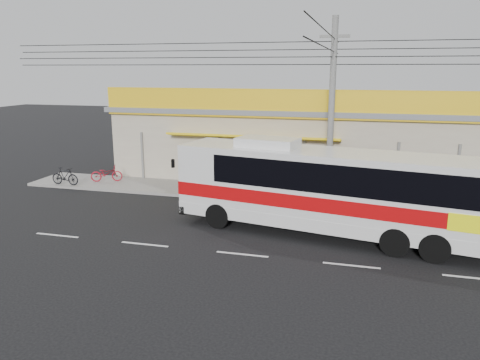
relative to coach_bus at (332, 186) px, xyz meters
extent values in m
plane|color=black|center=(-3.01, -0.48, -2.10)|extent=(120.00, 120.00, 0.00)
cube|color=slate|center=(-3.01, 5.52, -2.03)|extent=(30.00, 3.20, 0.15)
cube|color=#AA9D89|center=(-3.01, 11.12, 0.00)|extent=(22.00, 8.00, 4.20)
cube|color=#5B5E63|center=(-3.01, 11.12, 2.25)|extent=(22.60, 8.60, 0.30)
cube|color=yellow|center=(-3.01, 7.00, 2.80)|extent=(22.00, 0.24, 1.60)
cube|color=#A22B09|center=(-5.01, 6.97, 2.80)|extent=(9.00, 0.10, 1.20)
cube|color=#15762E|center=(3.49, 6.97, 2.80)|extent=(2.40, 0.10, 1.10)
cube|color=navy|center=(6.19, 6.97, 2.80)|extent=(2.20, 0.10, 1.10)
cube|color=#A22B09|center=(-12.01, 6.97, 2.80)|extent=(3.00, 0.10, 1.10)
cube|color=yellow|center=(-5.01, 6.82, 0.90)|extent=(10.00, 1.20, 0.37)
cube|color=silver|center=(-0.20, 0.04, -0.09)|extent=(12.97, 4.92, 3.07)
cube|color=#B8070A|center=(-0.20, 0.04, -0.46)|extent=(13.01, 4.97, 0.58)
cube|color=#FCFF0D|center=(5.21, -0.97, -0.46)|extent=(2.16, 2.97, 0.63)
cube|color=black|center=(0.53, -0.10, 0.60)|extent=(10.89, 4.57, 1.16)
cube|color=black|center=(-6.36, 1.18, 0.39)|extent=(0.59, 2.32, 1.59)
cube|color=silver|center=(-2.80, 0.52, 1.63)|extent=(2.77, 1.92, 0.38)
cylinder|color=black|center=(-4.78, -0.33, -1.55)|extent=(1.14, 0.53, 1.10)
cylinder|color=black|center=(-4.35, 2.02, -1.55)|extent=(1.14, 0.53, 1.10)
cylinder|color=black|center=(3.85, -1.93, -1.55)|extent=(1.14, 0.53, 1.10)
cylinder|color=black|center=(4.29, 0.42, -1.55)|extent=(1.14, 0.53, 1.10)
imported|color=maroon|center=(-13.71, 5.62, -1.46)|extent=(1.97, 1.31, 0.98)
imported|color=black|center=(-15.60, 4.22, -1.43)|extent=(1.75, 0.52, 1.05)
cylinder|color=#5B5B59|center=(-0.41, 3.81, 2.48)|extent=(0.30, 0.30, 9.16)
cube|color=#5B5B59|center=(-0.41, 3.81, 6.14)|extent=(1.37, 0.14, 0.14)
camera|label=1|loc=(1.12, -18.88, 4.70)|focal=35.00mm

